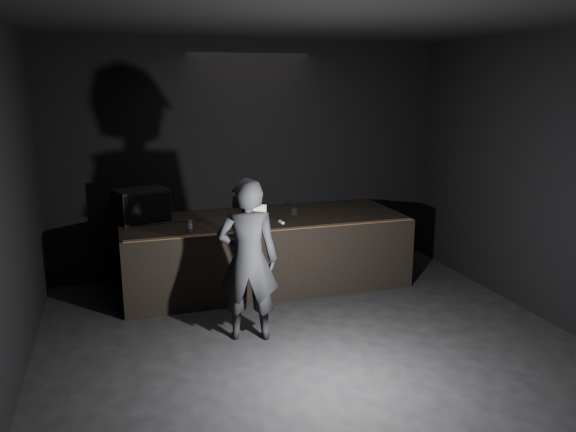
# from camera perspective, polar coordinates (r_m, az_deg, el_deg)

# --- Properties ---
(ground) EXTENTS (7.00, 7.00, 0.00)m
(ground) POSITION_cam_1_polar(r_m,az_deg,el_deg) (5.94, 4.76, -15.63)
(ground) COLOR black
(ground) RESTS_ON ground
(room_walls) EXTENTS (6.10, 7.10, 3.52)m
(room_walls) POSITION_cam_1_polar(r_m,az_deg,el_deg) (5.26, 5.18, 4.00)
(room_walls) COLOR black
(room_walls) RESTS_ON ground
(stage_riser) EXTENTS (4.00, 1.50, 1.00)m
(stage_riser) POSITION_cam_1_polar(r_m,az_deg,el_deg) (8.14, -2.41, -3.58)
(stage_riser) COLOR black
(stage_riser) RESTS_ON ground
(riser_lip) EXTENTS (3.92, 0.10, 0.01)m
(riser_lip) POSITION_cam_1_polar(r_m,az_deg,el_deg) (7.34, -1.01, -1.35)
(riser_lip) COLOR brown
(riser_lip) RESTS_ON stage_riser
(stage_monitor) EXTENTS (0.79, 0.68, 0.45)m
(stage_monitor) POSITION_cam_1_polar(r_m,az_deg,el_deg) (8.01, -14.64, 1.07)
(stage_monitor) COLOR black
(stage_monitor) RESTS_ON stage_riser
(cable) EXTENTS (0.80, 0.07, 0.02)m
(cable) POSITION_cam_1_polar(r_m,az_deg,el_deg) (7.87, -11.46, -0.60)
(cable) COLOR black
(cable) RESTS_ON stage_riser
(laptop) EXTENTS (0.36, 0.34, 0.20)m
(laptop) POSITION_cam_1_polar(r_m,az_deg,el_deg) (7.88, -3.29, -0.01)
(laptop) COLOR white
(laptop) RESTS_ON stage_riser
(beer_can) EXTENTS (0.06, 0.06, 0.15)m
(beer_can) POSITION_cam_1_polar(r_m,az_deg,el_deg) (7.34, -9.94, -1.01)
(beer_can) COLOR silver
(beer_can) RESTS_ON stage_riser
(plastic_cup) EXTENTS (0.09, 0.09, 0.11)m
(plastic_cup) POSITION_cam_1_polar(r_m,az_deg,el_deg) (8.10, 0.63, 0.40)
(plastic_cup) COLOR white
(plastic_cup) RESTS_ON stage_riser
(wii_remote) EXTENTS (0.04, 0.14, 0.03)m
(wii_remote) POSITION_cam_1_polar(r_m,az_deg,el_deg) (7.69, -0.69, -0.62)
(wii_remote) COLOR white
(wii_remote) RESTS_ON stage_riser
(person) EXTENTS (0.77, 0.60, 1.87)m
(person) POSITION_cam_1_polar(r_m,az_deg,el_deg) (6.33, -4.09, -4.47)
(person) COLOR black
(person) RESTS_ON ground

